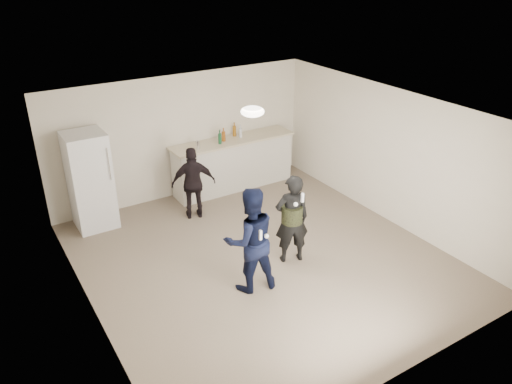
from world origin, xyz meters
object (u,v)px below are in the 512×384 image
counter (233,165)px  man (250,240)px  shaker (198,145)px  spectator (194,183)px  fridge (90,181)px  woman (292,219)px

counter → man: bearing=-115.6°
shaker → man: bearing=-102.5°
spectator → shaker: bearing=-104.3°
fridge → woman: size_ratio=1.18×
shaker → spectator: bearing=-123.4°
counter → woman: bearing=-101.3°
shaker → woman: size_ratio=0.11×
woman → fridge: bearing=-31.9°
counter → spectator: 1.50m
counter → woman: size_ratio=1.71×
fridge → man: 3.46m
shaker → woman: bearing=-84.7°
woman → spectator: bearing=-54.2°
man → woman: man is taller
shaker → man: man is taller
shaker → woman: woman is taller
fridge → woman: fridge is taller
shaker → counter: bearing=6.8°
spectator → fridge: bearing=-2.8°
fridge → spectator: (1.71, -0.68, -0.20)m
man → spectator: bearing=-85.6°
counter → shaker: (-0.85, -0.10, 0.65)m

